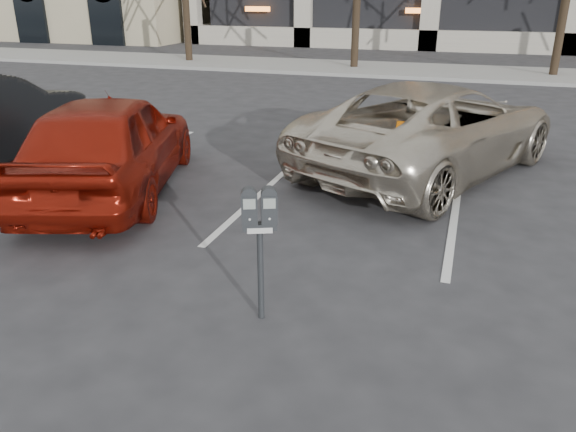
{
  "coord_description": "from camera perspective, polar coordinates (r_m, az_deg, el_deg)",
  "views": [
    {
      "loc": [
        1.45,
        -5.69,
        2.83
      ],
      "look_at": [
        -0.02,
        -1.22,
        0.93
      ],
      "focal_mm": 35.0,
      "sensor_mm": 36.0,
      "label": 1
    }
  ],
  "objects": [
    {
      "name": "ground",
      "position": [
        6.52,
        3.5,
        -3.78
      ],
      "size": [
        140.0,
        140.0,
        0.0
      ],
      "primitive_type": "plane",
      "color": "#28282B",
      "rests_on": "ground"
    },
    {
      "name": "car_red",
      "position": [
        8.67,
        -17.63,
        7.09
      ],
      "size": [
        3.04,
        4.75,
        1.51
      ],
      "primitive_type": "imported",
      "rotation": [
        0.0,
        0.0,
        3.45
      ],
      "color": "maroon",
      "rests_on": "ground"
    },
    {
      "name": "stall_lines",
      "position": [
        8.94,
        -1.4,
        3.56
      ],
      "size": [
        16.9,
        5.2,
        0.0
      ],
      "color": "silver",
      "rests_on": "ground"
    },
    {
      "name": "suv_silver",
      "position": [
        9.55,
        14.43,
        8.66
      ],
      "size": [
        4.44,
        5.86,
        1.49
      ],
      "rotation": [
        0.0,
        0.0,
        2.71
      ],
      "color": "beige",
      "rests_on": "ground"
    },
    {
      "name": "parking_meter",
      "position": [
        4.87,
        -2.91,
        -0.63
      ],
      "size": [
        0.34,
        0.23,
        1.25
      ],
      "rotation": [
        0.0,
        0.0,
        0.39
      ],
      "color": "black",
      "rests_on": "ground"
    },
    {
      "name": "sidewalk",
      "position": [
        21.92,
        14.64,
        14.02
      ],
      "size": [
        80.0,
        4.0,
        0.12
      ],
      "primitive_type": "cube",
      "color": "gray",
      "rests_on": "ground"
    }
  ]
}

